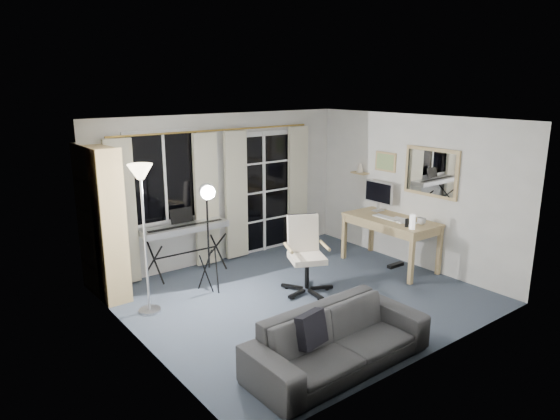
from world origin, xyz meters
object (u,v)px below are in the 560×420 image
at_px(torchiere_lamp, 142,195).
at_px(desk, 391,224).
at_px(keyboard_piano, 185,229).
at_px(studio_light, 207,204).
at_px(monitor, 379,193).
at_px(bookshelf, 99,227).
at_px(office_chair, 305,247).
at_px(mug, 422,220).
at_px(sofa, 339,331).

height_order(torchiere_lamp, desk, torchiere_lamp).
height_order(keyboard_piano, studio_light, studio_light).
height_order(torchiere_lamp, monitor, torchiere_lamp).
bearing_deg(desk, keyboard_piano, 150.33).
bearing_deg(studio_light, monitor, 12.95).
relative_size(bookshelf, keyboard_piano, 1.55).
relative_size(bookshelf, office_chair, 1.94).
relative_size(office_chair, desk, 0.72).
distance_m(studio_light, mug, 3.22).
bearing_deg(sofa, monitor, 34.88).
xyz_separation_m(monitor, mug, (-0.10, -0.95, -0.23)).
relative_size(torchiere_lamp, keyboard_piano, 1.43).
bearing_deg(keyboard_piano, desk, -28.87).
bearing_deg(sofa, studio_light, 91.82).
distance_m(torchiere_lamp, studio_light, 0.96).
distance_m(keyboard_piano, desk, 3.20).
height_order(bookshelf, sofa, bookshelf).
xyz_separation_m(office_chair, desk, (1.68, -0.12, 0.07)).
relative_size(office_chair, mug, 8.23).
relative_size(torchiere_lamp, sofa, 0.94).
height_order(keyboard_piano, desk, keyboard_piano).
height_order(bookshelf, office_chair, bookshelf).
bearing_deg(desk, bookshelf, 158.33).
bearing_deg(mug, monitor, 84.21).
bearing_deg(bookshelf, desk, -24.33).
distance_m(desk, monitor, 0.63).
bearing_deg(monitor, studio_light, 173.75).
bearing_deg(mug, desk, 101.31).
xyz_separation_m(keyboard_piano, office_chair, (1.08, -1.50, -0.10)).
bearing_deg(bookshelf, office_chair, -35.23).
relative_size(torchiere_lamp, mug, 14.75).
distance_m(office_chair, sofa, 2.04).
distance_m(studio_light, desk, 2.98).
height_order(mug, sofa, mug).
bearing_deg(office_chair, mug, 5.18).
xyz_separation_m(office_chair, mug, (1.78, -0.62, 0.23)).
distance_m(bookshelf, torchiere_lamp, 1.07).
relative_size(studio_light, sofa, 0.78).
bearing_deg(sofa, torchiere_lamp, 112.52).
bearing_deg(mug, keyboard_piano, 143.50).
distance_m(torchiere_lamp, mug, 4.10).
relative_size(desk, sofa, 0.73).
distance_m(mug, sofa, 3.05).
bearing_deg(office_chair, studio_light, 172.88).
bearing_deg(monitor, bookshelf, 164.78).
bearing_deg(studio_light, keyboard_piano, 106.30).
distance_m(keyboard_piano, studio_light, 0.97).
height_order(bookshelf, studio_light, bookshelf).
relative_size(office_chair, monitor, 1.87).
relative_size(monitor, mug, 4.39).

